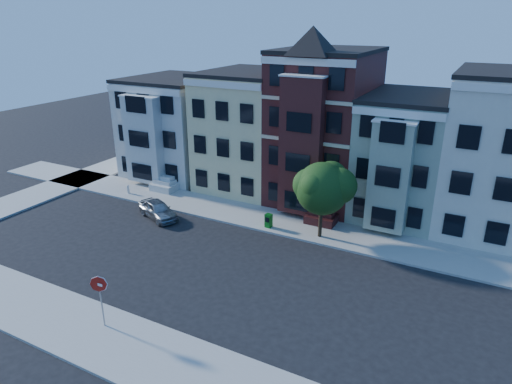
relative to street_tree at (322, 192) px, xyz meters
The scene contains 14 objects.
ground 8.28m from the street_tree, 110.75° to the right, with size 120.00×120.00×0.00m, color black.
far_sidewalk 4.43m from the street_tree, 159.87° to the left, with size 60.00×4.00×0.15m, color #9E9B93.
near_sidewalk 15.63m from the street_tree, 100.05° to the right, with size 60.00×4.00×0.15m, color #9E9B93.
cross_sidewalk 25.87m from the street_tree, 164.10° to the right, with size 4.00×60.00×0.15m, color #9E9B93.
house_white 19.21m from the street_tree, 157.06° to the left, with size 8.00×9.00×9.00m, color beige.
house_yellow 12.31m from the street_tree, 142.27° to the left, with size 7.00×9.00×10.00m, color beige.
house_brown 8.33m from the street_tree, 109.60° to the left, with size 7.00×9.00×12.00m, color #411615.
house_green 8.47m from the street_tree, 62.82° to the left, with size 6.00×9.00×9.00m, color gray.
house_cream 13.32m from the street_tree, 34.60° to the left, with size 8.00×9.00×11.00m, color beige.
street_tree is the anchor object (origin of this frame).
parked_car 12.82m from the street_tree, 168.18° to the right, with size 1.63×4.06×1.38m, color #909398.
newspaper_box 4.77m from the street_tree, behind, with size 0.46×0.41×1.02m, color #0A5A14.
fire_hydrant 17.98m from the street_tree, behind, with size 0.21×0.21×0.60m, color beige.
stop_sign 15.69m from the street_tree, 112.65° to the right, with size 0.88×0.12×3.21m, color #A41810, non-canonical shape.
Camera 1 is at (12.15, -20.50, 14.56)m, focal length 32.00 mm.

